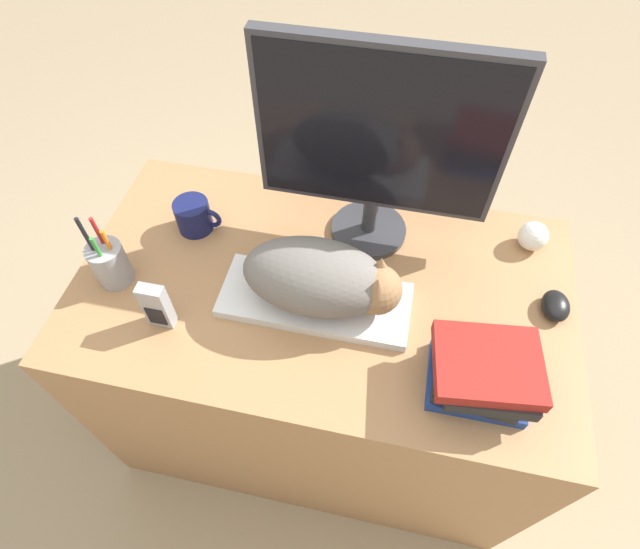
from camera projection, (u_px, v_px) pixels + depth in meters
The scene contains 11 objects.
ground_plane at pixel (300, 506), 1.55m from camera, with size 12.00×12.00×0.00m, color #998466.
desk at pixel (322, 359), 1.45m from camera, with size 1.15×0.66×0.74m.
keyboard at pixel (315, 300), 1.11m from camera, with size 0.42×0.17×0.02m.
cat at pixel (323, 278), 1.04m from camera, with size 0.34×0.17×0.15m.
monitor at pixel (379, 142), 1.02m from camera, with size 0.52×0.19×0.50m.
computer_mouse at pixel (556, 306), 1.10m from camera, with size 0.06×0.08×0.04m.
coffee_mug at pixel (194, 216), 1.23m from camera, with size 0.12×0.09×0.08m.
pen_cup at pixel (110, 263), 1.12m from camera, with size 0.08×0.08×0.20m.
baseball at pixel (533, 236), 1.19m from camera, with size 0.07×0.07×0.07m.
phone at pixel (157, 306), 1.04m from camera, with size 0.06×0.03×0.12m.
book_stack at pixel (483, 373), 0.96m from camera, with size 0.22×0.18×0.11m.
Camera 1 is at (0.13, -0.32, 1.68)m, focal length 28.00 mm.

